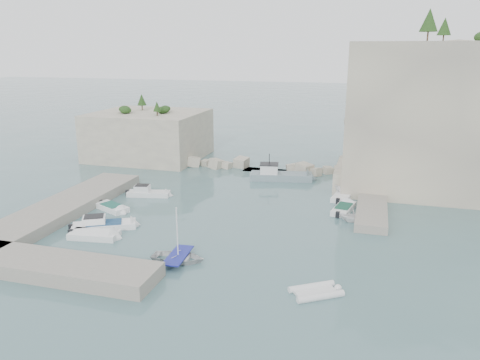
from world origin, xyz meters
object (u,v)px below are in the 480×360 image
(tender_east_c, at_px, (344,198))
(work_boat, at_px, (281,180))
(motorboat_e, at_px, (95,238))
(motorboat_d, at_px, (105,228))
(tender_east_d, at_px, (353,196))
(motorboat_a, at_px, (149,196))
(motorboat_c, at_px, (112,210))
(tender_east_a, at_px, (354,222))
(tender_east_b, at_px, (343,211))
(rowboat, at_px, (178,261))
(inflatable_dinghy, at_px, (316,294))

(tender_east_c, xyz_separation_m, work_boat, (-8.29, 5.45, 0.00))
(motorboat_e, bearing_deg, motorboat_d, 91.68)
(tender_east_d, bearing_deg, motorboat_e, 125.22)
(tender_east_d, height_order, work_boat, work_boat)
(motorboat_d, xyz_separation_m, motorboat_a, (-0.59, 10.28, 0.00))
(motorboat_e, distance_m, motorboat_c, 7.48)
(motorboat_c, bearing_deg, tender_east_a, 33.17)
(motorboat_c, xyz_separation_m, tender_east_d, (23.98, 11.92, 0.00))
(motorboat_d, relative_size, tender_east_b, 1.33)
(motorboat_e, xyz_separation_m, motorboat_d, (-0.37, 2.23, 0.00))
(motorboat_e, height_order, rowboat, rowboat)
(tender_east_c, bearing_deg, motorboat_d, 137.45)
(inflatable_dinghy, bearing_deg, motorboat_e, 134.26)
(motorboat_d, distance_m, rowboat, 10.49)
(motorboat_c, height_order, motorboat_a, motorboat_a)
(inflatable_dinghy, bearing_deg, rowboat, 135.77)
(rowboat, bearing_deg, motorboat_e, 71.68)
(tender_east_b, height_order, tender_east_c, same)
(motorboat_a, bearing_deg, work_boat, 27.99)
(motorboat_c, xyz_separation_m, tender_east_a, (24.51, 3.47, 0.00))
(motorboat_e, distance_m, rowboat, 9.37)
(motorboat_d, distance_m, motorboat_c, 5.27)
(motorboat_e, distance_m, tender_east_c, 27.37)
(motorboat_e, distance_m, tender_east_a, 24.41)
(rowboat, relative_size, tender_east_c, 0.79)
(tender_east_b, height_order, tender_east_d, tender_east_d)
(motorboat_d, bearing_deg, motorboat_e, -108.80)
(rowboat, distance_m, tender_east_c, 23.41)
(motorboat_c, relative_size, tender_east_d, 1.06)
(tender_east_c, bearing_deg, tender_east_b, -166.00)
(tender_east_a, distance_m, tender_east_d, 8.47)
(motorboat_e, bearing_deg, work_boat, 54.77)
(motorboat_e, xyz_separation_m, inflatable_dinghy, (20.24, -4.49, 0.00))
(tender_east_a, distance_m, work_boat, 16.29)
(motorboat_d, xyz_separation_m, tender_east_b, (21.21, 11.16, 0.00))
(tender_east_d, bearing_deg, motorboat_d, 121.23)
(tender_east_c, bearing_deg, motorboat_c, 125.88)
(motorboat_d, relative_size, tender_east_d, 1.49)
(tender_east_a, bearing_deg, motorboat_a, 73.54)
(tender_east_b, distance_m, work_boat, 13.31)
(motorboat_c, xyz_separation_m, rowboat, (11.56, -9.37, 0.00))
(rowboat, distance_m, work_boat, 26.06)
(motorboat_d, xyz_separation_m, rowboat, (9.45, -4.55, 0.00))
(motorboat_d, bearing_deg, tender_east_a, -7.93)
(motorboat_e, distance_m, inflatable_dinghy, 20.73)
(motorboat_e, height_order, tender_east_c, same)
(tender_east_a, relative_size, tender_east_d, 0.67)
(motorboat_e, height_order, work_boat, work_boat)
(rowboat, height_order, tender_east_a, tender_east_a)
(tender_east_b, bearing_deg, motorboat_a, 103.19)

